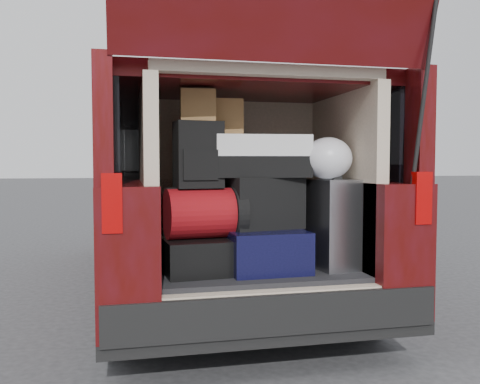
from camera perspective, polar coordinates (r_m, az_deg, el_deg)
The scene contains 13 objects.
ground at distance 3.27m, azimuth 2.38°, elevation -18.61°, with size 80.00×80.00×0.00m, color #313133.
minivan at distance 4.86m, azimuth -3.21°, elevation -0.37°, with size 1.90×5.35×2.77m.
load_floor at distance 3.44m, azimuth 1.19°, elevation -12.69°, with size 1.24×1.05×0.55m, color black.
black_hardshell at distance 3.18m, azimuth -5.25°, elevation -6.97°, with size 0.38×0.53×0.21m, color black.
navy_hardshell at distance 3.24m, azimuth 2.50°, elevation -6.35°, with size 0.48×0.59×0.26m, color black.
silver_roller at distance 3.30m, azimuth 10.14°, elevation -3.50°, with size 0.24×0.38×0.57m, color silver.
red_duffel at distance 3.11m, azimuth -4.00°, elevation -2.37°, with size 0.47×0.31×0.31m, color maroon.
black_soft_case at distance 3.23m, azimuth 2.76°, elevation -1.21°, with size 0.45×0.27×0.32m, color black.
backpack at distance 3.11m, azimuth -4.70°, elevation 4.18°, with size 0.28×0.17×0.40m, color black.
twotone_duffel at distance 3.23m, azimuth 2.43°, elevation 4.03°, with size 0.59×0.31×0.26m, color white.
grocery_sack_lower at distance 3.14m, azimuth -4.78°, elevation 9.61°, with size 0.21×0.17×0.19m, color olive.
grocery_sack_upper at distance 3.27m, azimuth -1.84°, elevation 8.33°, with size 0.23×0.19×0.23m, color olive.
plastic_bag_right at distance 3.24m, azimuth 9.85°, elevation 3.74°, with size 0.31×0.29×0.26m, color white.
Camera 1 is at (-0.78, -2.93, 1.22)m, focal length 38.00 mm.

